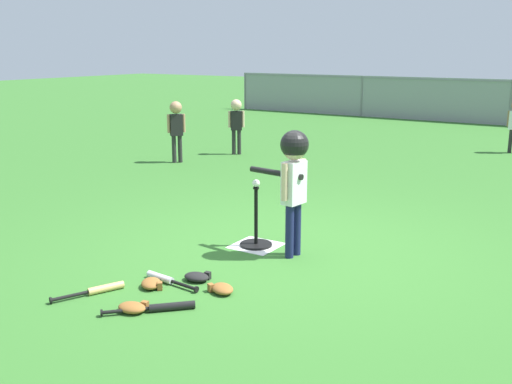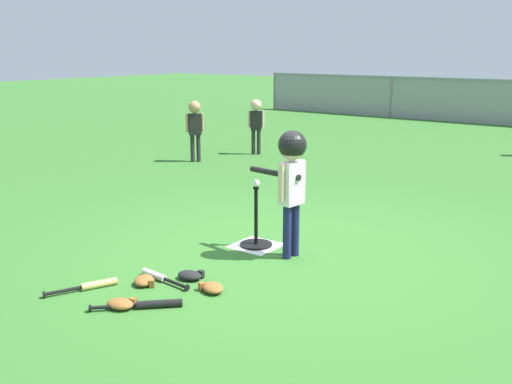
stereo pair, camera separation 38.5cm
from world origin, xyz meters
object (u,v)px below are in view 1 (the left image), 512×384
at_px(batter_child, 293,168).
at_px(spare_bat_black, 162,307).
at_px(spare_bat_silver, 165,279).
at_px(glove_outfield_drop, 152,283).
at_px(fielder_deep_center, 236,119).
at_px(spare_bat_wood, 98,290).
at_px(glove_tossed_aside, 197,277).
at_px(glove_by_plate, 222,289).
at_px(fielder_deep_right, 176,123).
at_px(batting_tee, 256,237).
at_px(glove_near_bats, 133,307).
at_px(baseball_on_tee, 256,183).

relative_size(batter_child, spare_bat_black, 2.26).
bearing_deg(spare_bat_black, spare_bat_silver, 128.83).
relative_size(batter_child, glove_outfield_drop, 4.40).
bearing_deg(glove_outfield_drop, fielder_deep_center, 118.01).
bearing_deg(spare_bat_wood, spare_bat_silver, 56.75).
bearing_deg(glove_tossed_aside, glove_by_plate, -16.02).
distance_m(fielder_deep_right, spare_bat_black, 6.00).
bearing_deg(glove_by_plate, batter_child, 87.44).
relative_size(glove_by_plate, glove_outfield_drop, 0.99).
relative_size(batter_child, spare_bat_silver, 2.11).
bearing_deg(batter_child, glove_tossed_aside, -110.84).
height_order(spare_bat_wood, glove_by_plate, glove_by_plate).
distance_m(batting_tee, glove_by_plate, 1.20).
bearing_deg(fielder_deep_right, glove_by_plate, -46.57).
bearing_deg(glove_tossed_aside, fielder_deep_right, 131.61).
height_order(fielder_deep_right, glove_near_bats, fielder_deep_right).
height_order(baseball_on_tee, batter_child, batter_child).
height_order(batting_tee, fielder_deep_center, fielder_deep_center).
height_order(spare_bat_silver, glove_by_plate, glove_by_plate).
distance_m(spare_bat_wood, spare_bat_black, 0.65).
distance_m(baseball_on_tee, glove_by_plate, 1.34).
distance_m(glove_by_plate, glove_tossed_aside, 0.34).
bearing_deg(spare_bat_wood, spare_bat_black, 2.12).
bearing_deg(spare_bat_wood, batting_tee, 75.48).
relative_size(baseball_on_tee, glove_by_plate, 0.27).
height_order(batter_child, spare_bat_wood, batter_child).
bearing_deg(glove_near_bats, glove_outfield_drop, 115.01).
relative_size(spare_bat_silver, glove_near_bats, 2.33).
bearing_deg(glove_near_bats, spare_bat_wood, 167.52).
relative_size(baseball_on_tee, batter_child, 0.06).
xyz_separation_m(batting_tee, glove_near_bats, (0.04, -1.77, -0.06)).
bearing_deg(glove_outfield_drop, fielder_deep_right, 127.68).
xyz_separation_m(spare_bat_silver, spare_bat_black, (0.35, -0.44, 0.00)).
bearing_deg(glove_near_bats, fielder_deep_center, 117.80).
distance_m(spare_bat_silver, spare_bat_wood, 0.55).
xyz_separation_m(batting_tee, spare_bat_wood, (-0.43, -1.67, -0.06)).
bearing_deg(spare_bat_silver, batter_child, 63.49).
relative_size(baseball_on_tee, glove_tossed_aside, 0.31).
height_order(spare_bat_wood, glove_outfield_drop, glove_outfield_drop).
xyz_separation_m(fielder_deep_center, glove_by_plate, (3.51, -5.34, -0.61)).
bearing_deg(glove_by_plate, spare_bat_wood, -146.87).
height_order(fielder_deep_center, glove_outfield_drop, fielder_deep_center).
xyz_separation_m(spare_bat_silver, glove_outfield_drop, (-0.02, -0.14, 0.01)).
relative_size(fielder_deep_right, glove_by_plate, 3.87).
height_order(baseball_on_tee, fielder_deep_center, fielder_deep_center).
xyz_separation_m(glove_by_plate, glove_near_bats, (-0.35, -0.64, 0.00)).
distance_m(fielder_deep_right, glove_by_plate, 5.72).
relative_size(baseball_on_tee, fielder_deep_right, 0.07).
height_order(batter_child, glove_tossed_aside, batter_child).
bearing_deg(batting_tee, glove_near_bats, -88.62).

